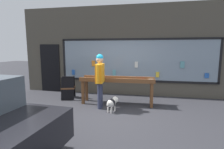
% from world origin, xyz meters
% --- Properties ---
extents(ground_plane, '(40.00, 40.00, 0.00)m').
position_xyz_m(ground_plane, '(0.00, 0.00, 0.00)').
color(ground_plane, '#2D2D33').
extents(shopfront_facade, '(8.78, 0.29, 3.64)m').
position_xyz_m(shopfront_facade, '(-0.00, 2.39, 1.79)').
color(shopfront_facade, '#4C473D').
rests_on(shopfront_facade, ground_plane).
extents(display_table_main, '(2.55, 0.60, 0.95)m').
position_xyz_m(display_table_main, '(0.01, 0.99, 0.76)').
color(display_table_main, brown).
rests_on(display_table_main, ground_plane).
extents(person_browsing, '(0.25, 0.68, 1.74)m').
position_xyz_m(person_browsing, '(-0.47, 0.46, 1.03)').
color(person_browsing, '#2D334C').
rests_on(person_browsing, ground_plane).
extents(small_dog, '(0.35, 0.54, 0.42)m').
position_xyz_m(small_dog, '(-0.02, 0.22, 0.28)').
color(small_dog, white).
rests_on(small_dog, ground_plane).
extents(sandwich_board_sign, '(0.63, 0.73, 0.84)m').
position_xyz_m(sandwich_board_sign, '(-1.95, 1.29, 0.43)').
color(sandwich_board_sign, black).
rests_on(sandwich_board_sign, ground_plane).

